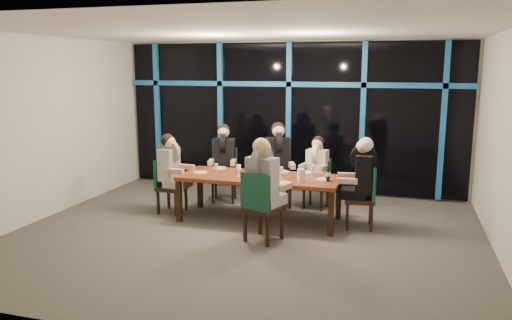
# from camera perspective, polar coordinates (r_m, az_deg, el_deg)

# --- Properties ---
(room) EXTENTS (7.04, 7.00, 3.02)m
(room) POSITION_cam_1_polar(r_m,az_deg,el_deg) (7.19, -1.38, 6.81)
(room) COLOR #59544E
(room) RESTS_ON ground
(window_wall) EXTENTS (6.86, 0.43, 2.94)m
(window_wall) POSITION_cam_1_polar(r_m,az_deg,el_deg) (10.04, 3.88, 5.17)
(window_wall) COLOR black
(window_wall) RESTS_ON ground
(dining_table) EXTENTS (2.60, 1.00, 0.75)m
(dining_table) POSITION_cam_1_polar(r_m,az_deg,el_deg) (8.14, 0.40, -2.30)
(dining_table) COLOR brown
(dining_table) RESTS_ON ground
(chair_far_left) EXTENTS (0.55, 0.55, 0.99)m
(chair_far_left) POSITION_cam_1_polar(r_m,az_deg,el_deg) (9.42, -3.63, -1.33)
(chair_far_left) COLOR black
(chair_far_left) RESTS_ON ground
(chair_far_mid) EXTENTS (0.62, 0.62, 1.04)m
(chair_far_mid) POSITION_cam_1_polar(r_m,az_deg,el_deg) (9.10, 2.48, -1.56)
(chair_far_mid) COLOR black
(chair_far_mid) RESTS_ON ground
(chair_far_right) EXTENTS (0.48, 0.48, 0.88)m
(chair_far_right) POSITION_cam_1_polar(r_m,az_deg,el_deg) (9.02, 7.06, -2.31)
(chair_far_right) COLOR black
(chair_far_right) RESTS_ON ground
(chair_end_left) EXTENTS (0.47, 0.47, 0.94)m
(chair_end_left) POSITION_cam_1_polar(r_m,az_deg,el_deg) (8.78, -10.09, -2.55)
(chair_end_left) COLOR black
(chair_end_left) RESTS_ON ground
(chair_end_right) EXTENTS (0.50, 0.50, 0.98)m
(chair_end_right) POSITION_cam_1_polar(r_m,az_deg,el_deg) (7.98, 12.40, -3.82)
(chair_end_right) COLOR black
(chair_end_right) RESTS_ON ground
(chair_near_mid) EXTENTS (0.61, 0.61, 1.04)m
(chair_near_mid) POSITION_cam_1_polar(r_m,az_deg,el_deg) (7.15, 0.47, -5.00)
(chair_near_mid) COLOR black
(chair_near_mid) RESTS_ON ground
(diner_far_left) EXTENTS (0.55, 0.67, 0.97)m
(diner_far_left) POSITION_cam_1_polar(r_m,az_deg,el_deg) (9.26, -3.72, 0.95)
(diner_far_left) COLOR black
(diner_far_left) RESTS_ON ground
(diner_far_mid) EXTENTS (0.64, 0.71, 1.02)m
(diner_far_mid) POSITION_cam_1_polar(r_m,az_deg,el_deg) (8.94, 2.57, 0.90)
(diner_far_mid) COLOR black
(diner_far_mid) RESTS_ON ground
(diner_far_right) EXTENTS (0.48, 0.59, 0.86)m
(diner_far_right) POSITION_cam_1_polar(r_m,az_deg,el_deg) (8.88, 6.94, -0.19)
(diner_far_right) COLOR beige
(diner_far_right) RESTS_ON ground
(diner_end_left) EXTENTS (0.60, 0.49, 0.92)m
(diner_end_left) POSITION_cam_1_polar(r_m,az_deg,el_deg) (8.66, -9.72, -0.19)
(diner_end_left) COLOR black
(diner_end_left) RESTS_ON ground
(diner_end_right) EXTENTS (0.64, 0.52, 0.96)m
(diner_end_right) POSITION_cam_1_polar(r_m,az_deg,el_deg) (7.89, 11.91, -1.06)
(diner_end_right) COLOR black
(diner_end_right) RESTS_ON ground
(diner_near_mid) EXTENTS (0.62, 0.71, 1.01)m
(diner_near_mid) POSITION_cam_1_polar(r_m,az_deg,el_deg) (7.12, 0.88, -1.66)
(diner_near_mid) COLOR black
(diner_near_mid) RESTS_ON ground
(plate_far_left) EXTENTS (0.24, 0.24, 0.01)m
(plate_far_left) POSITION_cam_1_polar(r_m,az_deg,el_deg) (8.75, -4.19, -0.91)
(plate_far_left) COLOR white
(plate_far_left) RESTS_ON dining_table
(plate_far_mid) EXTENTS (0.24, 0.24, 0.01)m
(plate_far_mid) POSITION_cam_1_polar(r_m,az_deg,el_deg) (8.43, 3.00, -1.33)
(plate_far_mid) COLOR white
(plate_far_mid) RESTS_ON dining_table
(plate_far_right) EXTENTS (0.24, 0.24, 0.01)m
(plate_far_right) POSITION_cam_1_polar(r_m,az_deg,el_deg) (8.38, 5.62, -1.44)
(plate_far_right) COLOR white
(plate_far_right) RESTS_ON dining_table
(plate_end_left) EXTENTS (0.24, 0.24, 0.01)m
(plate_end_left) POSITION_cam_1_polar(r_m,az_deg,el_deg) (8.42, -6.37, -1.40)
(plate_end_left) COLOR white
(plate_end_left) RESTS_ON dining_table
(plate_end_right) EXTENTS (0.24, 0.24, 0.01)m
(plate_end_right) POSITION_cam_1_polar(r_m,az_deg,el_deg) (7.92, 7.78, -2.20)
(plate_end_right) COLOR white
(plate_end_right) RESTS_ON dining_table
(plate_near_mid) EXTENTS (0.24, 0.24, 0.01)m
(plate_near_mid) POSITION_cam_1_polar(r_m,az_deg,el_deg) (7.63, 3.25, -2.61)
(plate_near_mid) COLOR white
(plate_near_mid) RESTS_ON dining_table
(wine_bottle) EXTENTS (0.07, 0.07, 0.32)m
(wine_bottle) POSITION_cam_1_polar(r_m,az_deg,el_deg) (7.80, 8.26, -1.55)
(wine_bottle) COLOR black
(wine_bottle) RESTS_ON dining_table
(water_pitcher) EXTENTS (0.13, 0.11, 0.20)m
(water_pitcher) POSITION_cam_1_polar(r_m,az_deg,el_deg) (7.73, 5.15, -1.74)
(water_pitcher) COLOR silver
(water_pitcher) RESTS_ON dining_table
(tea_light) EXTENTS (0.05, 0.05, 0.03)m
(tea_light) POSITION_cam_1_polar(r_m,az_deg,el_deg) (7.85, -0.33, -2.17)
(tea_light) COLOR #F9A64A
(tea_light) RESTS_ON dining_table
(wine_glass_a) EXTENTS (0.07, 0.07, 0.19)m
(wine_glass_a) POSITION_cam_1_polar(r_m,az_deg,el_deg) (8.09, -2.00, -0.89)
(wine_glass_a) COLOR silver
(wine_glass_a) RESTS_ON dining_table
(wine_glass_b) EXTENTS (0.06, 0.06, 0.16)m
(wine_glass_b) POSITION_cam_1_polar(r_m,az_deg,el_deg) (8.23, 1.68, -0.83)
(wine_glass_b) COLOR silver
(wine_glass_b) RESTS_ON dining_table
(wine_glass_c) EXTENTS (0.07, 0.07, 0.19)m
(wine_glass_c) POSITION_cam_1_polar(r_m,az_deg,el_deg) (7.91, 2.85, -1.16)
(wine_glass_c) COLOR silver
(wine_glass_c) RESTS_ON dining_table
(wine_glass_d) EXTENTS (0.06, 0.06, 0.16)m
(wine_glass_d) POSITION_cam_1_polar(r_m,az_deg,el_deg) (8.35, -4.59, -0.71)
(wine_glass_d) COLOR silver
(wine_glass_d) RESTS_ON dining_table
(wine_glass_e) EXTENTS (0.07, 0.07, 0.18)m
(wine_glass_e) POSITION_cam_1_polar(r_m,az_deg,el_deg) (8.14, 6.48, -0.94)
(wine_glass_e) COLOR silver
(wine_glass_e) RESTS_ON dining_table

